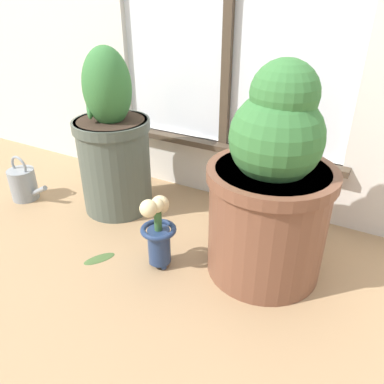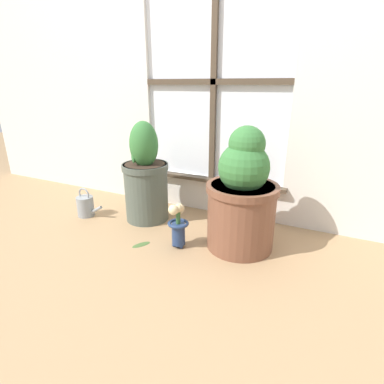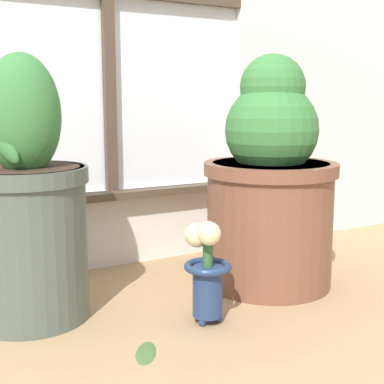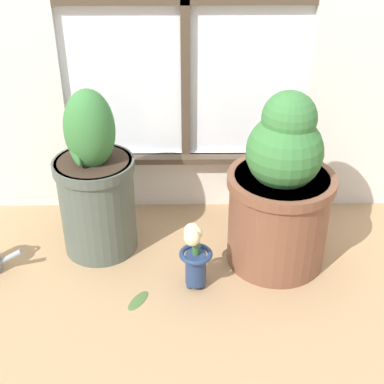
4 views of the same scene
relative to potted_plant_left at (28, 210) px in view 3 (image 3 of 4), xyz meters
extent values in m
plane|color=tan|center=(0.34, -0.34, -0.28)|extent=(10.00, 10.00, 0.00)
cube|color=silver|center=(0.34, 0.32, -0.15)|extent=(0.97, 0.05, 0.25)
cube|color=#4C3D2D|center=(0.34, 0.28, -0.04)|extent=(1.03, 0.06, 0.02)
cylinder|color=#4C564C|center=(0.00, 0.00, -0.08)|extent=(0.28, 0.28, 0.38)
cylinder|color=#4C564C|center=(0.00, 0.00, 0.09)|extent=(0.30, 0.30, 0.04)
cylinder|color=#38281E|center=(0.00, 0.00, 0.10)|extent=(0.26, 0.26, 0.01)
ellipsoid|color=#387538|center=(0.00, 0.00, 0.23)|extent=(0.18, 0.18, 0.29)
ellipsoid|color=#387538|center=(-0.06, -0.04, 0.17)|extent=(0.09, 0.12, 0.13)
cylinder|color=brown|center=(0.67, -0.09, -0.09)|extent=(0.36, 0.36, 0.36)
cylinder|color=brown|center=(0.67, -0.09, 0.07)|extent=(0.39, 0.39, 0.04)
cylinder|color=#38281E|center=(0.67, -0.09, 0.08)|extent=(0.34, 0.34, 0.01)
sphere|color=#387538|center=(0.67, -0.09, 0.18)|extent=(0.27, 0.27, 0.27)
sphere|color=#387538|center=(0.68, -0.08, 0.30)|extent=(0.19, 0.19, 0.19)
ellipsoid|color=#387538|center=(0.70, -0.01, 0.17)|extent=(0.11, 0.07, 0.15)
sphere|color=navy|center=(0.37, -0.22, -0.27)|extent=(0.02, 0.02, 0.02)
sphere|color=navy|center=(0.35, -0.26, -0.27)|extent=(0.02, 0.02, 0.02)
sphere|color=navy|center=(0.39, -0.26, -0.27)|extent=(0.02, 0.02, 0.02)
cylinder|color=navy|center=(0.37, -0.24, -0.20)|extent=(0.07, 0.07, 0.13)
torus|color=navy|center=(0.37, -0.24, -0.13)|extent=(0.12, 0.12, 0.02)
cylinder|color=#386633|center=(0.37, -0.24, -0.10)|extent=(0.02, 0.02, 0.07)
sphere|color=beige|center=(0.37, -0.24, -0.04)|extent=(0.05, 0.05, 0.05)
sphere|color=beige|center=(0.36, -0.21, -0.06)|extent=(0.06, 0.06, 0.06)
sphere|color=beige|center=(0.36, -0.27, -0.04)|extent=(0.06, 0.06, 0.06)
ellipsoid|color=#476633|center=(0.17, -0.32, -0.27)|extent=(0.09, 0.12, 0.01)
camera|label=1|loc=(0.95, -1.06, 0.54)|focal=35.00mm
camera|label=2|loc=(1.08, -1.55, 0.59)|focal=28.00mm
camera|label=3|loc=(-0.27, -1.31, 0.26)|focal=50.00mm
camera|label=4|loc=(0.34, -1.71, 1.01)|focal=50.00mm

